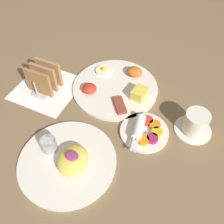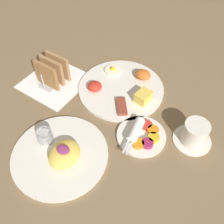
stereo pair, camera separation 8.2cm
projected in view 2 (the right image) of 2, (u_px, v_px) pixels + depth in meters
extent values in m
plane|color=brown|center=(97.00, 116.00, 0.85)|extent=(3.00, 3.00, 0.00)
cube|color=white|center=(55.00, 82.00, 0.96)|extent=(0.22, 0.22, 0.00)
cylinder|color=silver|center=(121.00, 88.00, 0.93)|extent=(0.32, 0.32, 0.01)
cube|color=#E5C64C|center=(143.00, 97.00, 0.87)|extent=(0.05, 0.06, 0.04)
ellipsoid|color=#C66023|center=(143.00, 75.00, 0.95)|extent=(0.06, 0.05, 0.03)
cylinder|color=#F4EACC|center=(113.00, 70.00, 0.98)|extent=(0.06, 0.06, 0.01)
sphere|color=yellow|center=(113.00, 69.00, 0.98)|extent=(0.02, 0.02, 0.02)
ellipsoid|color=red|center=(95.00, 86.00, 0.91)|extent=(0.05, 0.05, 0.03)
cube|color=brown|center=(122.00, 106.00, 0.86)|extent=(0.07, 0.08, 0.01)
cylinder|color=silver|center=(141.00, 136.00, 0.79)|extent=(0.16, 0.16, 0.01)
cylinder|color=orange|center=(138.00, 144.00, 0.76)|extent=(0.04, 0.04, 0.01)
cylinder|color=#99234C|center=(148.00, 143.00, 0.76)|extent=(0.04, 0.04, 0.01)
cylinder|color=gold|center=(154.00, 138.00, 0.77)|extent=(0.04, 0.04, 0.01)
cylinder|color=orange|center=(153.00, 130.00, 0.79)|extent=(0.04, 0.04, 0.01)
cylinder|color=red|center=(146.00, 125.00, 0.80)|extent=(0.04, 0.04, 0.01)
cylinder|color=white|center=(136.00, 130.00, 0.78)|extent=(0.05, 0.09, 0.03)
cube|color=silver|center=(130.00, 148.00, 0.74)|extent=(0.01, 0.05, 0.00)
cube|color=silver|center=(126.00, 146.00, 0.74)|extent=(0.01, 0.05, 0.00)
cylinder|color=silver|center=(59.00, 154.00, 0.75)|extent=(0.29, 0.29, 0.01)
ellipsoid|color=#EAC651|center=(64.00, 154.00, 0.72)|extent=(0.10, 0.11, 0.04)
ellipsoid|color=#8C3366|center=(63.00, 150.00, 0.70)|extent=(0.04, 0.03, 0.01)
cylinder|color=#99999E|center=(45.00, 136.00, 0.76)|extent=(0.05, 0.05, 0.04)
cylinder|color=white|center=(44.00, 133.00, 0.75)|extent=(0.04, 0.04, 0.01)
cube|color=#B7B7BC|center=(55.00, 81.00, 0.95)|extent=(0.06, 0.12, 0.01)
cube|color=olive|center=(46.00, 75.00, 0.90)|extent=(0.10, 0.01, 0.10)
cube|color=#A37547|center=(52.00, 70.00, 0.92)|extent=(0.10, 0.01, 0.10)
cube|color=#A47648|center=(58.00, 66.00, 0.93)|extent=(0.10, 0.01, 0.10)
cylinder|color=#B7B7BC|center=(43.00, 82.00, 0.90)|extent=(0.01, 0.01, 0.07)
cylinder|color=#B7B7BC|center=(63.00, 66.00, 0.96)|extent=(0.01, 0.01, 0.07)
cylinder|color=silver|center=(192.00, 140.00, 0.78)|extent=(0.12, 0.12, 0.01)
cylinder|color=silver|center=(195.00, 132.00, 0.75)|extent=(0.08, 0.08, 0.07)
cylinder|color=#381E0F|center=(198.00, 126.00, 0.73)|extent=(0.06, 0.06, 0.01)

